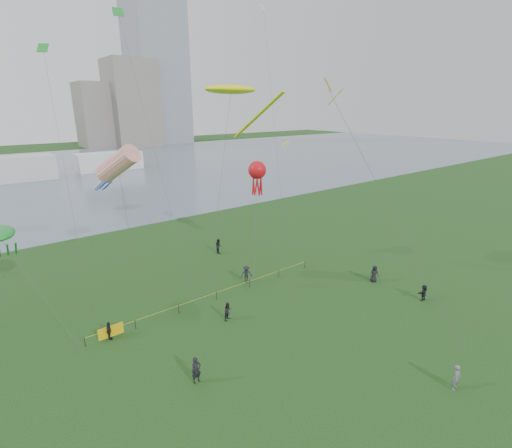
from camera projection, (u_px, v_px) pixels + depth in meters
ground_plane at (339, 359)px, 27.35m from camera, size 400.00×400.00×0.00m
lake at (56, 174)px, 102.48m from camera, size 400.00×120.00×0.08m
tower at (152, 11)px, 171.68m from camera, size 24.00×24.00×120.00m
building_mid at (132, 104)px, 170.25m from camera, size 20.00×20.00×38.00m
building_low at (98, 115)px, 168.08m from camera, size 16.00×18.00×28.00m
pavilion_left at (5, 170)px, 90.79m from camera, size 22.00×8.00×6.00m
pavilion_right at (109, 161)px, 108.43m from camera, size 18.00×7.00×5.00m
fence at (156, 315)px, 32.10m from camera, size 24.07×0.07×1.05m
kite_flyer at (457, 377)px, 24.25m from camera, size 0.70×0.50×1.80m
spectator_a at (228, 311)px, 32.21m from camera, size 0.97×0.87×1.64m
spectator_b at (246, 274)px, 39.08m from camera, size 1.39×1.12×1.88m
spectator_c at (109, 331)px, 29.49m from camera, size 0.54×0.97×1.55m
spectator_d at (374, 274)px, 39.25m from camera, size 1.07×0.97×1.83m
spectator_e at (424, 293)px, 35.51m from camera, size 1.48×0.48×1.59m
spectator_f at (196, 370)px, 24.83m from camera, size 0.70×0.46×1.92m
spectator_g at (219, 246)px, 46.97m from camera, size 0.85×1.02×1.88m
kite_stingray at (231, 90)px, 35.56m from camera, size 8.04×10.20×19.81m
kite_windsock at (117, 164)px, 34.03m from camera, size 4.25×5.26×14.69m
kite_octopus at (257, 171)px, 42.35m from camera, size 6.58×7.45×11.93m
kite_delta at (337, 102)px, 31.03m from camera, size 2.09×14.59×20.15m
small_kites at (152, 21)px, 34.38m from camera, size 22.58×3.79×6.15m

